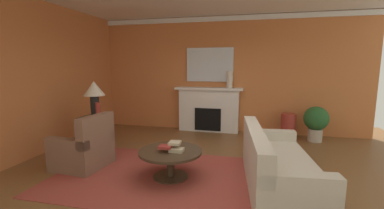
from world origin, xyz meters
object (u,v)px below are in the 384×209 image
Objects in this scene: vase_on_side_table at (98,110)px; potted_plant at (316,121)px; mantel_mirror at (210,65)px; vase_mantel_right at (230,80)px; side_table at (96,130)px; fireplace at (209,111)px; armchair_near_window at (84,150)px; vase_tall_corner at (288,126)px; coffee_table at (170,157)px; sofa at (276,168)px; table_lamp at (94,92)px.

potted_plant is (4.56, 1.75, -0.37)m from vase_on_side_table.
vase_mantel_right is (0.55, -0.17, -0.38)m from mantel_mirror.
side_table is (-2.10, -2.11, -1.39)m from mantel_mirror.
fireplace is 1.23m from mantel_mirror.
potted_plant is (4.71, 1.63, 0.09)m from side_table.
fireplace is at bearing 47.18° from vase_on_side_table.
side_table is (-0.40, 0.98, 0.09)m from armchair_near_window.
vase_on_side_table reaches higher than vase_tall_corner.
potted_plant is (2.06, -0.31, -0.92)m from vase_mantel_right.
side_table is at bearing -134.93° from mantel_mirror.
sofa is at bearing 1.93° from coffee_table.
vase_on_side_table is at bearing -140.56° from vase_mantel_right.
coffee_table is (-0.09, -3.15, -1.46)m from mantel_mirror.
table_lamp reaches higher than side_table.
fireplace reaches higher than sofa.
vase_mantel_right reaches higher than vase_tall_corner.
vase_mantel_right is at bearing 52.37° from armchair_near_window.
side_table is at bearing 141.34° from vase_on_side_table.
side_table is at bearing 0.00° from table_lamp.
fireplace is 2.90m from side_table.
vase_on_side_table is 0.39× the size of potted_plant.
mantel_mirror is at bearing 45.07° from side_table.
armchair_near_window reaches higher than sofa.
fireplace is 1.44× the size of mantel_mirror.
vase_tall_corner is (3.96, 1.81, -0.55)m from vase_on_side_table.
sofa is 3.75m from side_table.
armchair_near_window is at bearing -144.25° from vase_tall_corner.
side_table is (-2.01, 1.04, 0.06)m from coffee_table.
vase_mantel_right reaches higher than potted_plant.
side_table is at bearing -160.88° from potted_plant.
vase_mantel_right reaches higher than armchair_near_window.
vase_on_side_table is (-0.25, 0.86, 0.55)m from armchair_near_window.
coffee_table is 1.43× the size of side_table.
vase_tall_corner is 0.75× the size of potted_plant.
coffee_table is at bearing -26.30° from vase_on_side_table.
armchair_near_window reaches higher than vase_tall_corner.
vase_mantel_right is at bearing 39.44° from vase_on_side_table.
mantel_mirror is 1.67× the size of table_lamp.
vase_on_side_table is (-1.95, -2.23, -0.93)m from mantel_mirror.
fireplace is at bearing 116.88° from sofa.
mantel_mirror is (0.00, 0.12, 1.23)m from fireplace.
sofa is at bearing -15.26° from table_lamp.
potted_plant is (4.31, 2.61, 0.19)m from armchair_near_window.
sofa is 5.05× the size of vase_mantel_right.
mantel_mirror is at bearing 168.19° from vase_tall_corner.
table_lamp is 1.74× the size of vase_mantel_right.
sofa is at bearing -112.78° from potted_plant.
fireplace is at bearing -90.00° from mantel_mirror.
mantel_mirror is 3.83m from armchair_near_window.
vase_mantel_right reaches higher than vase_on_side_table.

